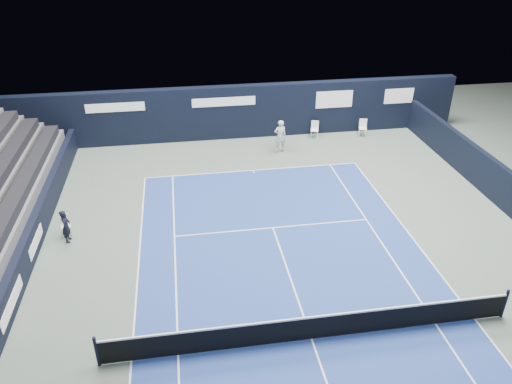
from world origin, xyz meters
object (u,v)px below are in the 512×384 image
(folding_chair_back_b, at_px, (363,126))
(tennis_net, at_px, (312,327))
(folding_chair_back_a, at_px, (315,126))
(line_judge_chair, at_px, (65,223))
(tennis_player, at_px, (280,136))

(folding_chair_back_b, xyz_separation_m, tennis_net, (-7.18, -15.51, -0.07))
(folding_chair_back_a, xyz_separation_m, folding_chair_back_b, (2.88, -0.25, -0.08))
(line_judge_chair, bearing_deg, tennis_player, 20.37)
(folding_chair_back_a, bearing_deg, folding_chair_back_b, 12.92)
(tennis_net, xyz_separation_m, tennis_player, (1.85, 14.01, 0.41))
(line_judge_chair, distance_m, tennis_player, 12.31)
(tennis_net, height_order, tennis_player, tennis_player)
(folding_chair_back_a, height_order, tennis_net, tennis_net)
(tennis_net, bearing_deg, tennis_player, 82.49)
(line_judge_chair, height_order, tennis_player, tennis_player)
(folding_chair_back_b, relative_size, tennis_net, 0.08)
(folding_chair_back_a, distance_m, tennis_player, 3.02)
(line_judge_chair, height_order, tennis_net, tennis_net)
(folding_chair_back_a, xyz_separation_m, tennis_net, (-4.30, -15.76, -0.14))
(folding_chair_back_b, relative_size, line_judge_chair, 1.15)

